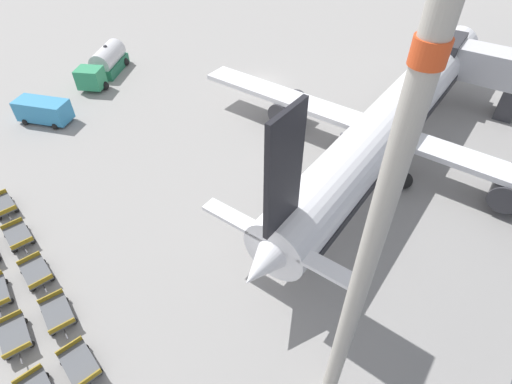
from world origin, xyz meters
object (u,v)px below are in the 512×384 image
at_px(baggage_dolly_row_mid_a_col_b, 18,236).
at_px(baggage_dolly_row_mid_a_col_c, 36,272).
at_px(baggage_dolly_row_mid_a_col_d, 58,313).
at_px(apron_light_mast, 377,227).
at_px(airplane, 392,120).
at_px(baggage_dolly_row_mid_a_col_e, 80,365).
at_px(baggage_dolly_row_mid_a_col_a, 3,206).
at_px(baggage_dolly_row_near_col_d, 14,336).
at_px(fuel_tanker_primary, 105,64).
at_px(service_van, 43,110).

bearing_deg(baggage_dolly_row_mid_a_col_b, baggage_dolly_row_mid_a_col_c, -12.86).
distance_m(baggage_dolly_row_mid_a_col_d, apron_light_mast, 19.50).
xyz_separation_m(airplane, apron_light_mast, (6.30, -20.13, 8.65)).
relative_size(baggage_dolly_row_mid_a_col_d, baggage_dolly_row_mid_a_col_e, 1.00).
relative_size(baggage_dolly_row_mid_a_col_a, apron_light_mast, 0.14).
bearing_deg(baggage_dolly_row_near_col_d, baggage_dolly_row_mid_a_col_c, 135.13).
distance_m(baggage_dolly_row_mid_a_col_c, baggage_dolly_row_mid_a_col_e, 7.44).
distance_m(baggage_dolly_row_near_col_d, baggage_dolly_row_mid_a_col_c, 4.26).
distance_m(baggage_dolly_row_near_col_d, apron_light_mast, 20.74).
xyz_separation_m(fuel_tanker_primary, baggage_dolly_row_mid_a_col_d, (23.72, -20.93, -0.81)).
xyz_separation_m(service_van, baggage_dolly_row_mid_a_col_a, (8.78, -8.65, -0.74)).
relative_size(baggage_dolly_row_near_col_d, apron_light_mast, 0.14).
relative_size(service_van, baggage_dolly_row_mid_a_col_e, 1.68).
bearing_deg(baggage_dolly_row_near_col_d, service_van, 145.43).
bearing_deg(service_van, baggage_dolly_row_mid_a_col_b, -37.05).
distance_m(fuel_tanker_primary, baggage_dolly_row_mid_a_col_d, 31.64).
bearing_deg(apron_light_mast, fuel_tanker_primary, 158.55).
bearing_deg(baggage_dolly_row_mid_a_col_e, airplane, 80.64).
distance_m(fuel_tanker_primary, baggage_dolly_row_mid_a_col_e, 35.00).
xyz_separation_m(service_van, baggage_dolly_row_mid_a_col_d, (20.01, -11.13, -0.74)).
bearing_deg(apron_light_mast, airplane, 107.37).
bearing_deg(baggage_dolly_row_mid_a_col_a, fuel_tanker_primary, 124.09).
xyz_separation_m(baggage_dolly_row_mid_a_col_b, baggage_dolly_row_mid_a_col_d, (7.45, -1.65, 0.00)).
height_order(service_van, baggage_dolly_row_mid_a_col_d, service_van).
relative_size(baggage_dolly_row_mid_a_col_a, baggage_dolly_row_mid_a_col_d, 1.00).
height_order(airplane, baggage_dolly_row_mid_a_col_e, airplane).
bearing_deg(apron_light_mast, baggage_dolly_row_mid_a_col_b, -168.78).
distance_m(airplane, fuel_tanker_primary, 32.27).
bearing_deg(baggage_dolly_row_mid_a_col_b, baggage_dolly_row_mid_a_col_d, -12.46).
relative_size(service_van, baggage_dolly_row_mid_a_col_d, 1.68).
height_order(airplane, baggage_dolly_row_mid_a_col_c, airplane).
height_order(baggage_dolly_row_near_col_d, baggage_dolly_row_mid_a_col_d, same).
bearing_deg(airplane, baggage_dolly_row_near_col_d, -107.02).
bearing_deg(baggage_dolly_row_mid_a_col_d, airplane, 72.86).
distance_m(baggage_dolly_row_mid_a_col_a, apron_light_mast, 28.38).
height_order(fuel_tanker_primary, baggage_dolly_row_mid_a_col_c, fuel_tanker_primary).
relative_size(airplane, baggage_dolly_row_mid_a_col_c, 12.44).
height_order(baggage_dolly_row_mid_a_col_a, baggage_dolly_row_mid_a_col_e, same).
relative_size(airplane, baggage_dolly_row_mid_a_col_d, 12.45).
xyz_separation_m(baggage_dolly_row_mid_a_col_e, apron_light_mast, (10.76, 6.91, 11.78)).
bearing_deg(fuel_tanker_primary, baggage_dolly_row_mid_a_col_e, -38.69).
bearing_deg(baggage_dolly_row_mid_a_col_c, airplane, 65.22).
height_order(baggage_dolly_row_mid_a_col_b, apron_light_mast, apron_light_mast).
height_order(fuel_tanker_primary, baggage_dolly_row_mid_a_col_b, fuel_tanker_primary).
bearing_deg(airplane, baggage_dolly_row_mid_a_col_e, -99.36).
height_order(service_van, baggage_dolly_row_mid_a_col_c, service_van).
relative_size(service_van, apron_light_mast, 0.24).
bearing_deg(fuel_tanker_primary, baggage_dolly_row_mid_a_col_c, -45.11).
bearing_deg(baggage_dolly_row_mid_a_col_c, baggage_dolly_row_mid_a_col_b, 167.14).
relative_size(fuel_tanker_primary, baggage_dolly_row_near_col_d, 2.68).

